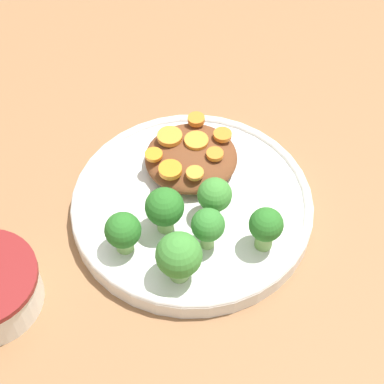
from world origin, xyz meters
name	(u,v)px	position (x,y,z in m)	size (l,w,h in m)	color
ground_plane	(192,212)	(0.00, 0.00, 0.00)	(4.00, 4.00, 0.00)	#8C603D
plate	(192,205)	(0.00, 0.00, 0.01)	(0.25, 0.25, 0.02)	silver
stew_mound	(191,158)	(0.03, -0.04, 0.03)	(0.10, 0.10, 0.03)	brown
broccoli_floret_0	(179,256)	(-0.05, 0.08, 0.05)	(0.04, 0.04, 0.06)	#7FA85B
broccoli_floret_1	(267,225)	(-0.09, 0.00, 0.05)	(0.03, 0.03, 0.05)	#759E51
broccoli_floret_2	(123,232)	(0.02, 0.09, 0.05)	(0.04, 0.04, 0.05)	#759E51
broccoli_floret_3	(168,211)	(0.00, 0.04, 0.05)	(0.04, 0.04, 0.05)	#7FA85B
broccoli_floret_4	(208,226)	(-0.05, 0.03, 0.05)	(0.03, 0.03, 0.05)	#7FA85B
broccoli_floret_5	(216,194)	(-0.03, 0.00, 0.05)	(0.04, 0.04, 0.05)	#759E51
carrot_slice_0	(223,135)	(0.02, -0.07, 0.05)	(0.02, 0.02, 0.01)	orange
carrot_slice_1	(196,141)	(0.03, -0.05, 0.05)	(0.03, 0.03, 0.00)	orange
carrot_slice_2	(170,136)	(0.06, -0.04, 0.05)	(0.03, 0.03, 0.01)	orange
carrot_slice_3	(196,119)	(0.05, -0.07, 0.05)	(0.02, 0.02, 0.01)	orange
carrot_slice_4	(195,173)	(0.01, -0.01, 0.05)	(0.02, 0.02, 0.00)	orange
carrot_slice_5	(215,154)	(0.01, -0.05, 0.05)	(0.02, 0.02, 0.00)	orange
carrot_slice_6	(154,155)	(0.06, -0.01, 0.05)	(0.02, 0.02, 0.00)	orange
carrot_slice_7	(173,167)	(0.03, 0.00, 0.05)	(0.02, 0.02, 0.01)	orange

